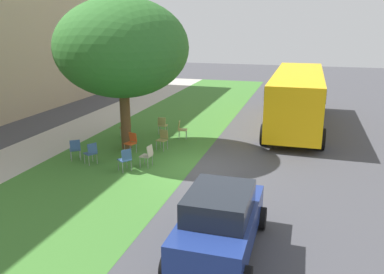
{
  "coord_description": "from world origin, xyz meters",
  "views": [
    {
      "loc": [
        -13.79,
        -3.75,
        5.39
      ],
      "look_at": [
        1.41,
        0.68,
        0.8
      ],
      "focal_mm": 36.98,
      "sensor_mm": 36.0,
      "label": 1
    }
  ],
  "objects_px": {
    "street_tree": "(122,48)",
    "chair_2": "(131,141)",
    "chair_4": "(181,128)",
    "chair_1": "(125,158)",
    "chair_3": "(162,124)",
    "chair_8": "(126,126)",
    "chair_7": "(91,152)",
    "parked_car": "(220,221)",
    "school_bus": "(297,94)",
    "chair_0": "(148,154)",
    "chair_6": "(163,138)",
    "chair_5": "(75,148)"
  },
  "relations": [
    {
      "from": "chair_5",
      "to": "chair_6",
      "type": "xyz_separation_m",
      "value": [
        2.35,
        -2.9,
        0.0
      ]
    },
    {
      "from": "street_tree",
      "to": "chair_5",
      "type": "xyz_separation_m",
      "value": [
        -2.07,
        1.28,
        -3.85
      ]
    },
    {
      "from": "chair_0",
      "to": "chair_1",
      "type": "height_order",
      "value": "same"
    },
    {
      "from": "chair_4",
      "to": "chair_5",
      "type": "xyz_separation_m",
      "value": [
        -4.2,
        3.16,
        0.0
      ]
    },
    {
      "from": "street_tree",
      "to": "chair_2",
      "type": "relative_size",
      "value": 7.33
    },
    {
      "from": "street_tree",
      "to": "chair_2",
      "type": "xyz_separation_m",
      "value": [
        -0.55,
        -0.5,
        -3.85
      ]
    },
    {
      "from": "chair_4",
      "to": "school_bus",
      "type": "xyz_separation_m",
      "value": [
        4.08,
        -5.19,
        1.24
      ]
    },
    {
      "from": "chair_7",
      "to": "chair_8",
      "type": "relative_size",
      "value": 1.0
    },
    {
      "from": "street_tree",
      "to": "school_bus",
      "type": "xyz_separation_m",
      "value": [
        6.21,
        -7.07,
        -2.61
      ]
    },
    {
      "from": "chair_0",
      "to": "chair_1",
      "type": "xyz_separation_m",
      "value": [
        -0.66,
        0.62,
        0.0
      ]
    },
    {
      "from": "street_tree",
      "to": "chair_2",
      "type": "bearing_deg",
      "value": -138.03
    },
    {
      "from": "chair_0",
      "to": "chair_5",
      "type": "xyz_separation_m",
      "value": [
        -0.1,
        3.11,
        0.0
      ]
    },
    {
      "from": "chair_3",
      "to": "chair_7",
      "type": "bearing_deg",
      "value": 166.71
    },
    {
      "from": "chair_3",
      "to": "chair_7",
      "type": "relative_size",
      "value": 1.0
    },
    {
      "from": "chair_0",
      "to": "chair_1",
      "type": "distance_m",
      "value": 0.91
    },
    {
      "from": "chair_1",
      "to": "chair_5",
      "type": "xyz_separation_m",
      "value": [
        0.56,
        2.49,
        0.0
      ]
    },
    {
      "from": "street_tree",
      "to": "chair_6",
      "type": "relative_size",
      "value": 7.33
    },
    {
      "from": "chair_4",
      "to": "chair_8",
      "type": "distance_m",
      "value": 2.73
    },
    {
      "from": "chair_1",
      "to": "chair_7",
      "type": "distance_m",
      "value": 1.66
    },
    {
      "from": "chair_4",
      "to": "chair_7",
      "type": "relative_size",
      "value": 1.0
    },
    {
      "from": "street_tree",
      "to": "chair_3",
      "type": "distance_m",
      "value": 4.71
    },
    {
      "from": "chair_4",
      "to": "chair_6",
      "type": "bearing_deg",
      "value": 171.72
    },
    {
      "from": "street_tree",
      "to": "chair_2",
      "type": "height_order",
      "value": "street_tree"
    },
    {
      "from": "chair_3",
      "to": "chair_6",
      "type": "bearing_deg",
      "value": -159.38
    },
    {
      "from": "chair_1",
      "to": "chair_6",
      "type": "height_order",
      "value": "same"
    },
    {
      "from": "chair_6",
      "to": "chair_8",
      "type": "relative_size",
      "value": 1.0
    },
    {
      "from": "street_tree",
      "to": "chair_0",
      "type": "xyz_separation_m",
      "value": [
        -1.97,
        -1.83,
        -3.85
      ]
    },
    {
      "from": "chair_1",
      "to": "school_bus",
      "type": "xyz_separation_m",
      "value": [
        8.84,
        -5.86,
        1.24
      ]
    },
    {
      "from": "chair_0",
      "to": "parked_car",
      "type": "relative_size",
      "value": 0.24
    },
    {
      "from": "chair_3",
      "to": "chair_5",
      "type": "bearing_deg",
      "value": 156.55
    },
    {
      "from": "chair_3",
      "to": "school_bus",
      "type": "height_order",
      "value": "school_bus"
    },
    {
      "from": "chair_2",
      "to": "parked_car",
      "type": "relative_size",
      "value": 0.24
    },
    {
      "from": "chair_1",
      "to": "chair_6",
      "type": "xyz_separation_m",
      "value": [
        2.92,
        -0.4,
        0.0
      ]
    },
    {
      "from": "chair_0",
      "to": "chair_8",
      "type": "relative_size",
      "value": 1.0
    },
    {
      "from": "chair_0",
      "to": "chair_8",
      "type": "distance_m",
      "value": 4.53
    },
    {
      "from": "chair_8",
      "to": "chair_3",
      "type": "bearing_deg",
      "value": -60.14
    },
    {
      "from": "street_tree",
      "to": "chair_0",
      "type": "relative_size",
      "value": 7.33
    },
    {
      "from": "parked_car",
      "to": "chair_1",
      "type": "bearing_deg",
      "value": 46.44
    },
    {
      "from": "chair_3",
      "to": "chair_6",
      "type": "xyz_separation_m",
      "value": [
        -2.31,
        -0.87,
        0.0
      ]
    },
    {
      "from": "chair_5",
      "to": "chair_8",
      "type": "height_order",
      "value": "same"
    },
    {
      "from": "chair_1",
      "to": "chair_3",
      "type": "xyz_separation_m",
      "value": [
        5.23,
        0.47,
        0.0
      ]
    },
    {
      "from": "chair_2",
      "to": "chair_7",
      "type": "relative_size",
      "value": 1.0
    },
    {
      "from": "chair_1",
      "to": "chair_7",
      "type": "relative_size",
      "value": 1.0
    },
    {
      "from": "chair_0",
      "to": "parked_car",
      "type": "distance_m",
      "value": 6.37
    },
    {
      "from": "street_tree",
      "to": "chair_5",
      "type": "height_order",
      "value": "street_tree"
    },
    {
      "from": "chair_3",
      "to": "parked_car",
      "type": "bearing_deg",
      "value": -152.3
    },
    {
      "from": "street_tree",
      "to": "chair_4",
      "type": "relative_size",
      "value": 7.33
    },
    {
      "from": "chair_5",
      "to": "parked_car",
      "type": "height_order",
      "value": "parked_car"
    },
    {
      "from": "chair_2",
      "to": "parked_car",
      "type": "bearing_deg",
      "value": -140.6
    },
    {
      "from": "chair_2",
      "to": "school_bus",
      "type": "xyz_separation_m",
      "value": [
        6.77,
        -6.57,
        1.24
      ]
    }
  ]
}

